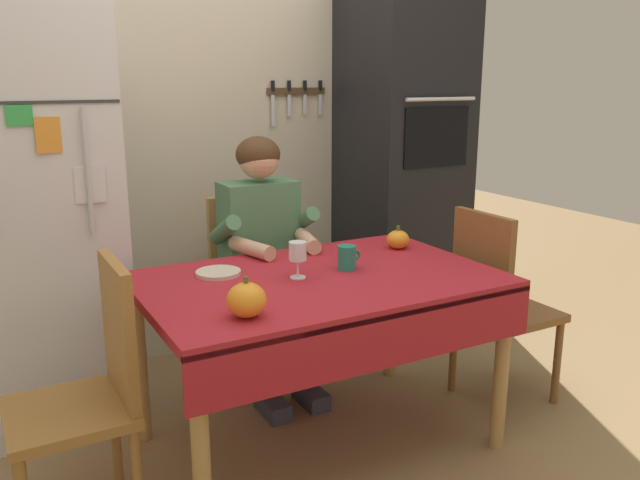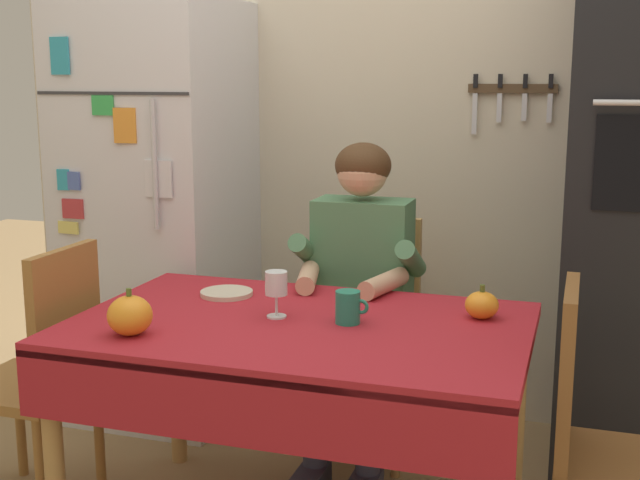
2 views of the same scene
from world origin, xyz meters
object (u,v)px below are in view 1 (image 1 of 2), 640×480
Objects in this scene: serving_tray at (218,273)px; pumpkin_medium at (247,300)px; chair_behind_person at (251,279)px; seated_person at (265,244)px; wine_glass at (298,253)px; chair_left_side at (92,386)px; coffee_mug at (347,258)px; refrigerator at (33,221)px; wall_oven at (402,159)px; pumpkin_large at (398,239)px; chair_right_side at (496,299)px; dining_table at (321,298)px.

pumpkin_medium is at bearing -99.54° from serving_tray.
chair_behind_person is 0.75× the size of seated_person.
wine_glass reaches higher than serving_tray.
chair_left_side is at bearing -153.27° from serving_tray.
seated_person is 1.34× the size of chair_left_side.
wine_glass reaches higher than coffee_mug.
coffee_mug is at bearing -37.19° from refrigerator.
chair_behind_person is at bearing -5.28° from refrigerator.
seated_person is 0.98m from pumpkin_medium.
chair_left_side reaches higher than serving_tray.
refrigerator is 1.21m from wine_glass.
chair_behind_person is at bearing -172.74° from wall_oven.
wine_glass is (-0.23, -0.01, 0.05)m from coffee_mug.
pumpkin_medium is at bearing -138.80° from wine_glass.
pumpkin_large is at bearing -126.68° from wall_oven.
refrigerator is 0.86× the size of wall_oven.
pumpkin_large is at bearing 143.40° from chair_right_side.
chair_behind_person is 0.71m from serving_tray.
wine_glass is 0.34m from serving_tray.
chair_right_side reaches higher than coffee_mug.
chair_behind_person is 6.65× the size of pumpkin_medium.
coffee_mug is (1.10, -0.83, -0.11)m from refrigerator.
pumpkin_medium is (0.47, -0.22, 0.29)m from chair_left_side.
seated_person is 0.58m from wine_glass.
wall_oven is 0.91m from pumpkin_large.
pumpkin_medium is at bearing -65.34° from refrigerator.
chair_behind_person is 1.18m from pumpkin_medium.
chair_right_side reaches higher than wine_glass.
wall_oven is 1.12m from seated_person.
seated_person is 11.50× the size of pumpkin_large.
chair_left_side is at bearing -177.23° from dining_table.
pumpkin_large is 0.77× the size of pumpkin_medium.
wall_oven is 1.91m from pumpkin_medium.
chair_right_side is at bearing -12.92° from serving_tray.
chair_right_side is (1.80, -0.00, 0.00)m from chair_left_side.
refrigerator is 12.87× the size of pumpkin_medium.
refrigerator reaches higher than dining_table.
coffee_mug is 0.71× the size of wine_glass.
chair_behind_person is 8.91× the size of coffee_mug.
seated_person is at bearing 87.35° from dining_table.
refrigerator reaches higher than chair_behind_person.
serving_tray is (-0.49, 0.19, -0.04)m from coffee_mug.
coffee_mug is 0.24m from wine_glass.
pumpkin_medium is (0.52, -1.14, -0.10)m from refrigerator.
wall_oven is 1.50× the size of dining_table.
wall_oven is 1.69× the size of seated_person.
chair_left_side is 1.80m from chair_right_side.
dining_table is at bearing -92.65° from seated_person.
chair_right_side is 8.59× the size of pumpkin_large.
chair_right_side is 6.65× the size of pumpkin_medium.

